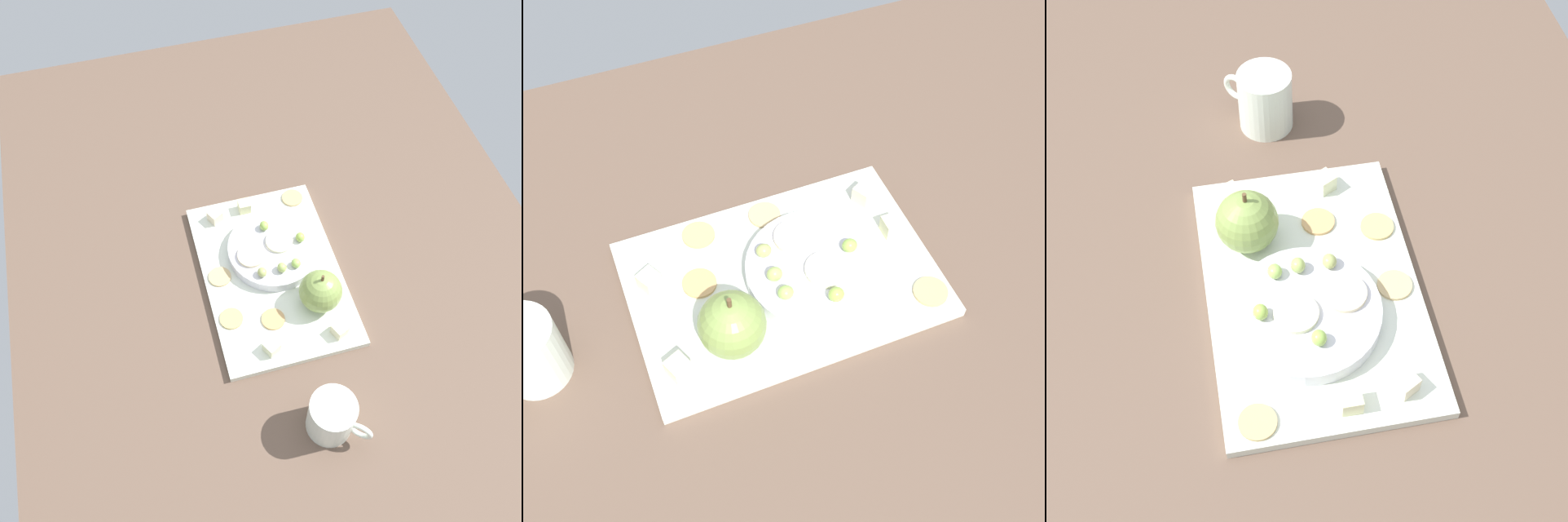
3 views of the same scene
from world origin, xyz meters
The scene contains 21 objects.
table centered at (0.00, 0.00, 1.59)cm, with size 148.06×100.66×3.18cm, color brown.
platter centered at (-3.33, -2.72, 3.85)cm, with size 36.37×24.72×1.35cm, color silver.
serving_dish centered at (-7.28, -1.27, 5.64)cm, with size 17.03×17.03×2.22cm, color silver.
apple_whole centered at (4.91, 3.66, 8.31)cm, with size 7.56×7.56×7.56cm, color #809A4B.
apple_stem centered at (4.91, 3.66, 12.69)cm, with size 0.50×0.50×1.20cm, color brown.
cheese_cube_0 centered at (11.68, 5.06, 5.67)cm, with size 2.27×2.27×2.27cm, color beige.
cheese_cube_1 centered at (-17.73, -10.04, 5.67)cm, with size 2.27×2.27×2.27cm, color beige.
cheese_cube_2 centered at (-18.63, -3.92, 5.67)cm, with size 2.27×2.27×2.27cm, color beige.
cheese_cube_3 centered at (11.64, -7.07, 5.67)cm, with size 2.27×2.27×2.27cm, color beige.
cracker_0 centered at (6.19, -5.21, 4.73)cm, with size 4.12×4.12×0.40cm, color tan.
cracker_1 centered at (4.12, -12.23, 4.73)cm, with size 4.12×4.12×0.40cm, color tan.
cracker_2 centered at (-18.79, 6.00, 4.73)cm, with size 4.12×4.12×0.40cm, color tan.
cracker_3 centered at (-4.74, -12.22, 4.73)cm, with size 4.12×4.12×0.40cm, color tan.
grape_0 centered at (-11.68, -1.84, 7.60)cm, with size 1.88×1.69×1.69cm, color #91B94D.
grape_1 centered at (-2.19, 1.48, 7.52)cm, with size 1.88×1.69×1.54cm, color #99BF59.
grape_2 centered at (-7.35, 3.88, 7.63)cm, with size 1.88×1.69×1.76cm, color #98BC4B.
grape_3 centered at (-1.95, -4.93, 7.56)cm, with size 1.88×1.69×1.62cm, color #A0AB5E.
grape_4 centered at (-1.91, -1.26, 7.64)cm, with size 1.88×1.69×1.77cm, color #9FB85D.
apple_slice_0 centered at (-7.88, 0.00, 7.05)cm, with size 5.08×5.08×0.60cm, color beige.
apple_slice_1 centered at (-6.24, -5.82, 7.05)cm, with size 5.08×5.08×0.60cm, color beige.
cup centered at (26.05, -1.58, 7.50)cm, with size 8.68×8.99×8.65cm.
Camera 2 is at (12.93, 38.96, 69.48)cm, focal length 45.20 mm.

